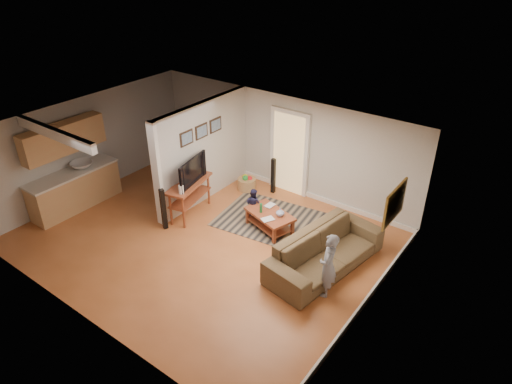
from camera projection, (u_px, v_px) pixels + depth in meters
ground at (204, 239)px, 10.06m from camera, size 7.50×7.50×0.00m
room_shell at (178, 160)px, 10.19m from camera, size 7.54×6.02×2.52m
area_rug at (272, 220)px, 10.70m from camera, size 2.70×2.13×0.01m
sofa at (324, 266)px, 9.24m from camera, size 1.47×2.78×0.77m
coffee_table at (270, 217)px, 10.22m from camera, size 1.26×0.95×0.66m
tv_console at (190, 186)px, 10.58m from camera, size 0.79×1.43×1.16m
speaker_left at (163, 209)px, 10.19m from camera, size 0.13×0.13×1.01m
speaker_right at (273, 176)px, 11.63m from camera, size 0.10×0.10×0.96m
toy_basket at (247, 183)px, 11.93m from camera, size 0.48×0.48×0.42m
child at (326, 293)px, 8.57m from camera, size 0.44×0.54×1.30m
toddler at (253, 218)px, 10.79m from camera, size 0.39×0.31×0.79m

